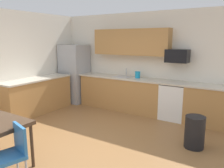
{
  "coord_description": "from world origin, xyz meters",
  "views": [
    {
      "loc": [
        2.63,
        -3.15,
        1.97
      ],
      "look_at": [
        0.0,
        1.0,
        1.0
      ],
      "focal_mm": 36.23,
      "sensor_mm": 36.0,
      "label": 1
    }
  ],
  "objects_px": {
    "microwave": "(177,56)",
    "trash_bin": "(195,132)",
    "chair_near_table": "(13,151)",
    "kettle": "(138,75)",
    "oven_range": "(174,101)",
    "refrigerator": "(75,74)"
  },
  "relations": [
    {
      "from": "refrigerator",
      "to": "chair_near_table",
      "type": "height_order",
      "value": "refrigerator"
    },
    {
      "from": "refrigerator",
      "to": "chair_near_table",
      "type": "relative_size",
      "value": 2.13
    },
    {
      "from": "refrigerator",
      "to": "trash_bin",
      "type": "distance_m",
      "value": 4.24
    },
    {
      "from": "kettle",
      "to": "microwave",
      "type": "bearing_deg",
      "value": 2.75
    },
    {
      "from": "chair_near_table",
      "to": "trash_bin",
      "type": "relative_size",
      "value": 1.42
    },
    {
      "from": "oven_range",
      "to": "chair_near_table",
      "type": "distance_m",
      "value": 3.94
    },
    {
      "from": "trash_bin",
      "to": "kettle",
      "type": "bearing_deg",
      "value": 143.12
    },
    {
      "from": "refrigerator",
      "to": "microwave",
      "type": "bearing_deg",
      "value": 3.23
    },
    {
      "from": "refrigerator",
      "to": "kettle",
      "type": "relative_size",
      "value": 9.03
    },
    {
      "from": "oven_range",
      "to": "chair_near_table",
      "type": "relative_size",
      "value": 1.07
    },
    {
      "from": "chair_near_table",
      "to": "kettle",
      "type": "distance_m",
      "value": 3.9
    },
    {
      "from": "refrigerator",
      "to": "kettle",
      "type": "bearing_deg",
      "value": 3.46
    },
    {
      "from": "chair_near_table",
      "to": "kettle",
      "type": "bearing_deg",
      "value": 90.76
    },
    {
      "from": "refrigerator",
      "to": "oven_range",
      "type": "xyz_separation_m",
      "value": [
        3.19,
        0.08,
        -0.45
      ]
    },
    {
      "from": "microwave",
      "to": "trash_bin",
      "type": "bearing_deg",
      "value": -60.51
    },
    {
      "from": "microwave",
      "to": "chair_near_table",
      "type": "relative_size",
      "value": 0.64
    },
    {
      "from": "refrigerator",
      "to": "trash_bin",
      "type": "xyz_separation_m",
      "value": [
        4.01,
        -1.26,
        -0.6
      ]
    },
    {
      "from": "refrigerator",
      "to": "microwave",
      "type": "distance_m",
      "value": 3.26
    },
    {
      "from": "oven_range",
      "to": "trash_bin",
      "type": "height_order",
      "value": "oven_range"
    },
    {
      "from": "chair_near_table",
      "to": "refrigerator",
      "type": "bearing_deg",
      "value": 120.54
    },
    {
      "from": "oven_range",
      "to": "chair_near_table",
      "type": "xyz_separation_m",
      "value": [
        -0.99,
        -3.81,
        0.05
      ]
    },
    {
      "from": "refrigerator",
      "to": "oven_range",
      "type": "bearing_deg",
      "value": 1.44
    }
  ]
}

